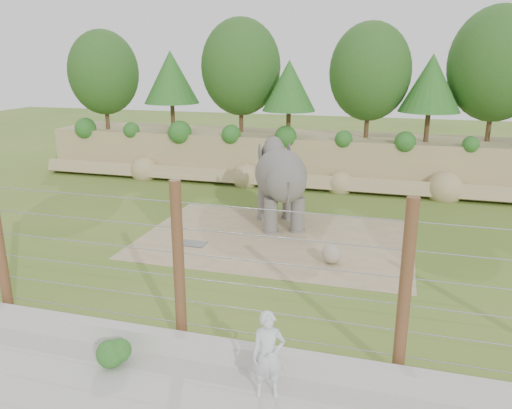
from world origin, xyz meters
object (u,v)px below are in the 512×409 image
(stone_ball, at_px, (331,254))
(barrier_fence, at_px, (179,265))
(elephant, at_px, (281,186))
(zookeeper, at_px, (268,355))

(stone_ball, bearing_deg, barrier_fence, -116.14)
(elephant, xyz_separation_m, barrier_fence, (-0.27, -9.13, 0.37))
(stone_ball, distance_m, zookeeper, 7.11)
(elephant, distance_m, barrier_fence, 9.14)
(barrier_fence, relative_size, zookeeper, 11.05)
(stone_ball, height_order, zookeeper, zookeeper)
(elephant, height_order, stone_ball, elephant)
(stone_ball, height_order, barrier_fence, barrier_fence)
(stone_ball, xyz_separation_m, zookeeper, (-0.33, -7.08, 0.58))
(zookeeper, bearing_deg, stone_ball, 70.71)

